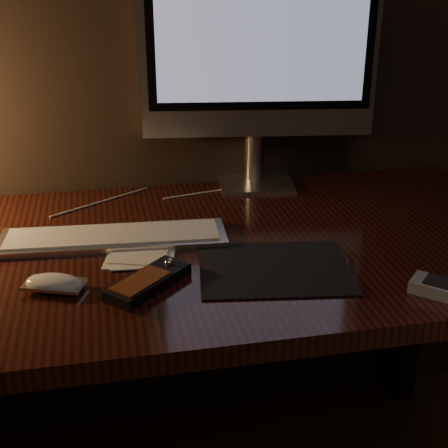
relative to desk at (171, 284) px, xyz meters
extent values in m
cube|color=#37120C|center=(0.00, -0.07, 0.11)|extent=(1.60, 0.75, 0.04)
cube|color=black|center=(0.75, 0.25, -0.27)|extent=(0.06, 0.06, 0.71)
cube|color=black|center=(0.00, 0.27, -0.17)|extent=(1.48, 0.02, 0.51)
cube|color=silver|center=(0.26, 0.26, 0.13)|extent=(0.21, 0.19, 0.01)
cylinder|color=silver|center=(0.26, 0.30, 0.20)|extent=(0.05, 0.05, 0.13)
cube|color=silver|center=(0.26, 0.26, 0.50)|extent=(0.57, 0.12, 0.47)
cube|color=black|center=(0.26, 0.24, 0.53)|extent=(0.54, 0.08, 0.40)
cube|color=#98A1D0|center=(0.26, 0.24, 0.53)|extent=(0.50, 0.07, 0.35)
cube|color=silver|center=(-0.12, -0.02, 0.14)|extent=(0.48, 0.17, 0.02)
cube|color=black|center=(0.18, -0.21, 0.13)|extent=(0.31, 0.27, 0.00)
ellipsoid|color=white|center=(-0.23, -0.21, 0.14)|extent=(0.12, 0.09, 0.02)
cube|color=black|center=(-0.06, -0.24, 0.14)|extent=(0.17, 0.17, 0.02)
cube|color=brown|center=(-0.06, -0.24, 0.15)|extent=(0.11, 0.11, 0.00)
sphere|color=silver|center=(-0.06, -0.24, 0.15)|extent=(0.02, 0.02, 0.02)
cube|color=white|center=(-0.07, -0.12, 0.13)|extent=(0.15, 0.12, 0.01)
cylinder|color=white|center=(0.00, 0.20, 0.13)|extent=(0.50, 0.19, 0.00)
camera|label=1|loc=(-0.13, -1.23, 0.67)|focal=50.00mm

